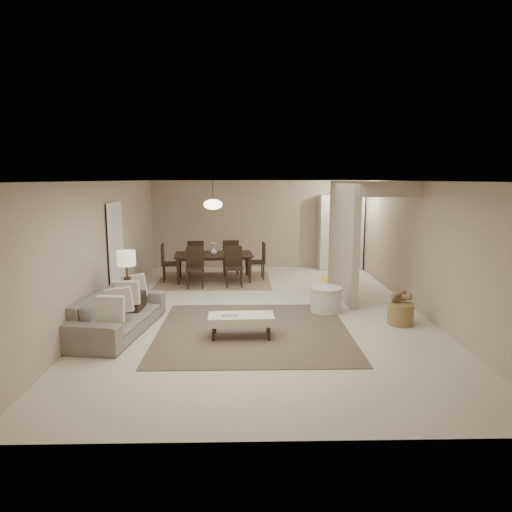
{
  "coord_description": "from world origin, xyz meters",
  "views": [
    {
      "loc": [
        -0.32,
        -8.59,
        2.54
      ],
      "look_at": [
        -0.12,
        0.19,
        1.05
      ],
      "focal_mm": 32.0,
      "sensor_mm": 36.0,
      "label": 1
    }
  ],
  "objects_px": {
    "ottoman_bench": "(241,319)",
    "round_pouf": "(326,300)",
    "side_table": "(129,309)",
    "sofa": "(118,313)",
    "wicker_basket": "(400,314)",
    "pantry_cabinet": "(340,232)",
    "dining_table": "(214,268)"
  },
  "relations": [
    {
      "from": "wicker_basket",
      "to": "ottoman_bench",
      "type": "bearing_deg",
      "value": -167.76
    },
    {
      "from": "side_table",
      "to": "dining_table",
      "type": "xyz_separation_m",
      "value": [
        1.27,
        3.43,
        0.06
      ]
    },
    {
      "from": "side_table",
      "to": "sofa",
      "type": "bearing_deg",
      "value": -96.14
    },
    {
      "from": "dining_table",
      "to": "side_table",
      "type": "bearing_deg",
      "value": -115.54
    },
    {
      "from": "side_table",
      "to": "round_pouf",
      "type": "bearing_deg",
      "value": 10.27
    },
    {
      "from": "ottoman_bench",
      "to": "wicker_basket",
      "type": "xyz_separation_m",
      "value": [
        2.8,
        0.61,
        -0.11
      ]
    },
    {
      "from": "pantry_cabinet",
      "to": "ottoman_bench",
      "type": "height_order",
      "value": "pantry_cabinet"
    },
    {
      "from": "sofa",
      "to": "dining_table",
      "type": "height_order",
      "value": "dining_table"
    },
    {
      "from": "wicker_basket",
      "to": "side_table",
      "type": "bearing_deg",
      "value": 178.13
    },
    {
      "from": "side_table",
      "to": "wicker_basket",
      "type": "bearing_deg",
      "value": -1.87
    },
    {
      "from": "sofa",
      "to": "pantry_cabinet",
      "type": "bearing_deg",
      "value": -33.6
    },
    {
      "from": "pantry_cabinet",
      "to": "dining_table",
      "type": "relative_size",
      "value": 1.09
    },
    {
      "from": "pantry_cabinet",
      "to": "wicker_basket",
      "type": "distance_m",
      "value": 5.13
    },
    {
      "from": "pantry_cabinet",
      "to": "side_table",
      "type": "xyz_separation_m",
      "value": [
        -4.75,
        -4.91,
        -0.77
      ]
    },
    {
      "from": "round_pouf",
      "to": "dining_table",
      "type": "height_order",
      "value": "dining_table"
    },
    {
      "from": "pantry_cabinet",
      "to": "sofa",
      "type": "bearing_deg",
      "value": -131.79
    },
    {
      "from": "sofa",
      "to": "wicker_basket",
      "type": "relative_size",
      "value": 5.05
    },
    {
      "from": "ottoman_bench",
      "to": "round_pouf",
      "type": "height_order",
      "value": "round_pouf"
    },
    {
      "from": "pantry_cabinet",
      "to": "round_pouf",
      "type": "relative_size",
      "value": 3.41
    },
    {
      "from": "sofa",
      "to": "side_table",
      "type": "relative_size",
      "value": 4.11
    },
    {
      "from": "side_table",
      "to": "dining_table",
      "type": "relative_size",
      "value": 0.29
    },
    {
      "from": "pantry_cabinet",
      "to": "sofa",
      "type": "xyz_separation_m",
      "value": [
        -4.8,
        -5.37,
        -0.72
      ]
    },
    {
      "from": "dining_table",
      "to": "round_pouf",
      "type": "bearing_deg",
      "value": -54.95
    },
    {
      "from": "sofa",
      "to": "side_table",
      "type": "distance_m",
      "value": 0.47
    },
    {
      "from": "side_table",
      "to": "round_pouf",
      "type": "height_order",
      "value": "side_table"
    },
    {
      "from": "ottoman_bench",
      "to": "side_table",
      "type": "distance_m",
      "value": 2.14
    },
    {
      "from": "ottoman_bench",
      "to": "dining_table",
      "type": "relative_size",
      "value": 0.55
    },
    {
      "from": "ottoman_bench",
      "to": "wicker_basket",
      "type": "height_order",
      "value": "wicker_basket"
    },
    {
      "from": "pantry_cabinet",
      "to": "sofa",
      "type": "distance_m",
      "value": 7.24
    },
    {
      "from": "side_table",
      "to": "pantry_cabinet",
      "type": "bearing_deg",
      "value": 45.92
    },
    {
      "from": "wicker_basket",
      "to": "round_pouf",
      "type": "bearing_deg",
      "value": 145.47
    },
    {
      "from": "side_table",
      "to": "dining_table",
      "type": "bearing_deg",
      "value": 69.61
    }
  ]
}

